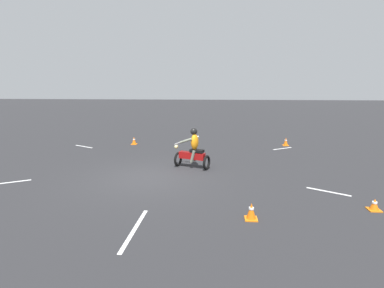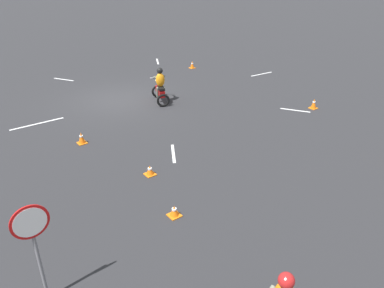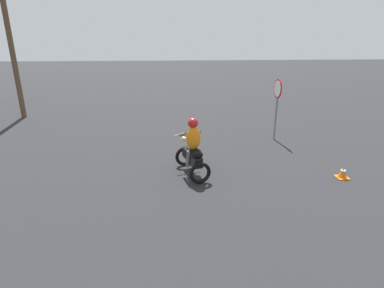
{
  "view_description": "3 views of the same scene",
  "coord_description": "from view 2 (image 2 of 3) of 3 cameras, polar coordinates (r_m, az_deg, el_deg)",
  "views": [
    {
      "loc": [
        10.36,
        2.43,
        3.33
      ],
      "look_at": [
        -1.43,
        1.45,
        1.0
      ],
      "focal_mm": 28.0,
      "sensor_mm": 36.0,
      "label": 1
    },
    {
      "loc": [
        7.38,
        15.54,
        6.23
      ],
      "look_at": [
        1.08,
        7.22,
        0.9
      ],
      "focal_mm": 35.0,
      "sensor_mm": 36.0,
      "label": 2
    },
    {
      "loc": [
        -4.17,
        13.74,
        3.56
      ],
      "look_at": [
        3.6,
        13.0,
        0.9
      ],
      "focal_mm": 28.0,
      "sensor_mm": 36.0,
      "label": 3
    }
  ],
  "objects": [
    {
      "name": "ground_plane",
      "position": [
        18.3,
        -11.08,
        6.65
      ],
      "size": [
        120.0,
        120.0,
        0.0
      ],
      "primitive_type": "plane",
      "color": "#28282B"
    },
    {
      "name": "motorcycle_rider_foreground",
      "position": [
        17.48,
        -4.87,
        8.61
      ],
      "size": [
        1.09,
        1.54,
        1.66
      ],
      "rotation": [
        0.0,
        0.0,
        2.77
      ],
      "color": "black",
      "rests_on": "ground"
    },
    {
      "name": "stop_sign",
      "position": [
        7.6,
        -23.05,
        -12.74
      ],
      "size": [
        0.7,
        0.08,
        2.3
      ],
      "color": "slate",
      "rests_on": "ground"
    },
    {
      "name": "traffic_cone_near_right",
      "position": [
        17.7,
        18.07,
        5.84
      ],
      "size": [
        0.32,
        0.32,
        0.46
      ],
      "color": "orange",
      "rests_on": "ground"
    },
    {
      "name": "traffic_cone_mid_center",
      "position": [
        23.15,
        0.03,
        11.98
      ],
      "size": [
        0.32,
        0.32,
        0.43
      ],
      "color": "orange",
      "rests_on": "ground"
    },
    {
      "name": "traffic_cone_mid_left",
      "position": [
        10.05,
        -2.72,
        -10.19
      ],
      "size": [
        0.32,
        0.32,
        0.32
      ],
      "color": "orange",
      "rests_on": "ground"
    },
    {
      "name": "traffic_cone_far_right",
      "position": [
        14.24,
        -16.49,
        0.87
      ],
      "size": [
        0.32,
        0.32,
        0.44
      ],
      "color": "orange",
      "rests_on": "ground"
    },
    {
      "name": "traffic_cone_far_center",
      "position": [
        11.83,
        -6.44,
        -4.03
      ],
      "size": [
        0.32,
        0.32,
        0.32
      ],
      "color": "orange",
      "rests_on": "ground"
    },
    {
      "name": "lane_stripe_e",
      "position": [
        16.6,
        -22.51,
        2.87
      ],
      "size": [
        2.15,
        0.14,
        0.01
      ],
      "primitive_type": "cube",
      "rotation": [
        0.0,
        0.0,
        1.55
      ],
      "color": "silver",
      "rests_on": "ground"
    },
    {
      "name": "lane_stripe_ne",
      "position": [
        13.07,
        -2.87,
        -1.44
      ],
      "size": [
        0.78,
        1.19,
        0.01
      ],
      "primitive_type": "cube",
      "rotation": [
        0.0,
        0.0,
        2.59
      ],
      "color": "silver",
      "rests_on": "ground"
    },
    {
      "name": "lane_stripe_nw",
      "position": [
        17.32,
        15.45,
        4.99
      ],
      "size": [
        0.77,
        1.15,
        0.01
      ],
      "primitive_type": "cube",
      "rotation": [
        0.0,
        0.0,
        3.7
      ],
      "color": "silver",
      "rests_on": "ground"
    },
    {
      "name": "lane_stripe_w",
      "position": [
        22.35,
        10.54,
        10.44
      ],
      "size": [
        1.55,
        0.23,
        0.01
      ],
      "primitive_type": "cube",
      "rotation": [
        0.0,
        0.0,
        4.63
      ],
      "color": "silver",
      "rests_on": "ground"
    },
    {
      "name": "lane_stripe_sw",
      "position": [
        24.82,
        -5.28,
        12.43
      ],
      "size": [
        0.76,
        1.28,
        0.01
      ],
      "primitive_type": "cube",
      "rotation": [
        0.0,
        0.0,
        5.79
      ],
      "color": "silver",
      "rests_on": "ground"
    },
    {
      "name": "lane_stripe_se",
      "position": [
        22.16,
        -18.96,
        9.29
      ],
      "size": [
        0.76,
        1.17,
        0.01
      ],
      "primitive_type": "cube",
      "rotation": [
        0.0,
        0.0,
        6.83
      ],
      "color": "silver",
      "rests_on": "ground"
    }
  ]
}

